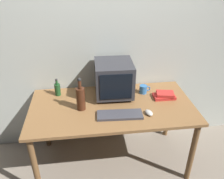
{
  "coord_description": "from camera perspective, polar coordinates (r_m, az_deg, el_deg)",
  "views": [
    {
      "loc": [
        -0.24,
        -1.91,
        2.03
      ],
      "look_at": [
        0.0,
        0.0,
        0.93
      ],
      "focal_mm": 37.2,
      "sensor_mm": 36.0,
      "label": 1
    }
  ],
  "objects": [
    {
      "name": "crt_monitor",
      "position": [
        2.39,
        0.46,
        2.68
      ],
      "size": [
        0.39,
        0.4,
        0.37
      ],
      "color": "#333338",
      "rests_on": "desk"
    },
    {
      "name": "keyboard",
      "position": [
        2.16,
        1.94,
        -6.24
      ],
      "size": [
        0.43,
        0.17,
        0.02
      ],
      "primitive_type": "cube",
      "rotation": [
        0.0,
        0.0,
        -0.06
      ],
      "color": "#3F3F47",
      "rests_on": "desk"
    },
    {
      "name": "computer_mouse",
      "position": [
        2.2,
        9.05,
        -5.63
      ],
      "size": [
        0.08,
        0.11,
        0.04
      ],
      "primitive_type": "ellipsoid",
      "rotation": [
        0.0,
        0.0,
        0.26
      ],
      "color": "beige",
      "rests_on": "desk"
    },
    {
      "name": "ground_plane",
      "position": [
        2.8,
        0.0,
        -16.82
      ],
      "size": [
        6.0,
        6.0,
        0.0
      ],
      "primitive_type": "plane",
      "color": "gray"
    },
    {
      "name": "back_wall",
      "position": [
        2.52,
        -1.38,
        11.63
      ],
      "size": [
        4.0,
        0.08,
        2.5
      ],
      "primitive_type": "cube",
      "color": "beige",
      "rests_on": "ground"
    },
    {
      "name": "desk",
      "position": [
        2.36,
        0.0,
        -5.59
      ],
      "size": [
        1.62,
        0.82,
        0.75
      ],
      "color": "olive",
      "rests_on": "ground"
    },
    {
      "name": "mug",
      "position": [
        2.51,
        7.72,
        0.07
      ],
      "size": [
        0.12,
        0.08,
        0.09
      ],
      "color": "#3370B2",
      "rests_on": "desk"
    },
    {
      "name": "bottle_tall",
      "position": [
        2.21,
        -7.71,
        -2.03
      ],
      "size": [
        0.08,
        0.08,
        0.34
      ],
      "color": "#472314",
      "rests_on": "desk"
    },
    {
      "name": "bottle_short",
      "position": [
        2.51,
        -13.26,
        0.12
      ],
      "size": [
        0.06,
        0.06,
        0.19
      ],
      "color": "#1E4C23",
      "rests_on": "desk"
    },
    {
      "name": "book_stack",
      "position": [
        2.48,
        12.78,
        -1.4
      ],
      "size": [
        0.22,
        0.15,
        0.06
      ],
      "color": "red",
      "rests_on": "desk"
    }
  ]
}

